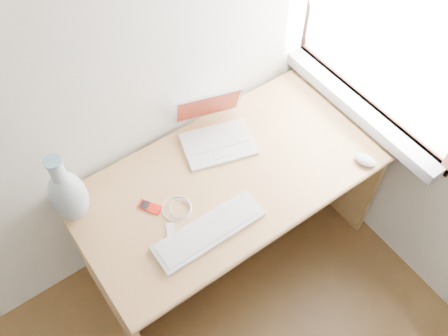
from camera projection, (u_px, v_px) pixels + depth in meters
window at (390, 19)px, 1.93m from camera, size 0.11×0.99×1.10m
desk at (219, 188)px, 2.38m from camera, size 1.38×0.69×0.73m
laptop at (213, 133)px, 2.25m from camera, size 0.36×0.34×0.21m
external_keyboard at (209, 231)px, 1.99m from camera, size 0.47×0.14×0.02m
mouse at (366, 160)px, 2.19m from camera, size 0.09×0.12×0.04m
ipod at (150, 207)px, 2.07m from camera, size 0.09×0.11×0.01m
cable_coil at (177, 209)px, 2.06m from camera, size 0.15×0.15×0.01m
remote at (171, 233)px, 2.00m from camera, size 0.07×0.10×0.01m
vase at (68, 195)px, 1.93m from camera, size 0.15×0.15×0.37m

